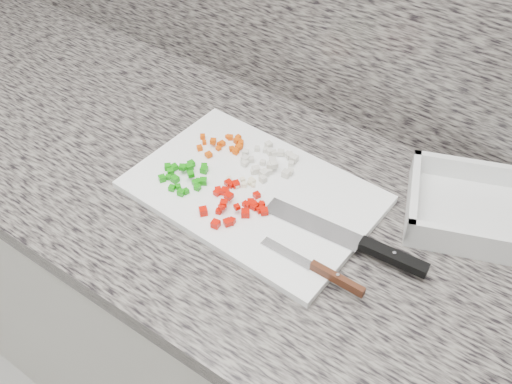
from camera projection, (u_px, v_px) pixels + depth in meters
cabinet at (258, 335)px, 1.37m from camera, size 3.92×0.62×0.86m
countertop at (258, 205)px, 1.06m from camera, size 3.96×0.64×0.04m
cutting_board at (253, 192)px, 1.04m from camera, size 0.45×0.31×0.01m
carrot_pile at (224, 144)px, 1.12m from camera, size 0.09×0.09×0.02m
onion_pile at (270, 162)px, 1.08m from camera, size 0.11×0.10×0.02m
green_pepper_pile at (184, 175)px, 1.05m from camera, size 0.10×0.09×0.02m
red_pepper_pile at (236, 205)px, 1.00m from camera, size 0.12×0.12×0.02m
garlic_pile at (244, 182)px, 1.05m from camera, size 0.06×0.04×0.01m
chef_knife at (364, 245)px, 0.93m from camera, size 0.29×0.05×0.02m
paring_knife at (324, 272)px, 0.89m from camera, size 0.19×0.02×0.02m
tray at (486, 213)px, 0.99m from camera, size 0.32×0.27×0.06m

